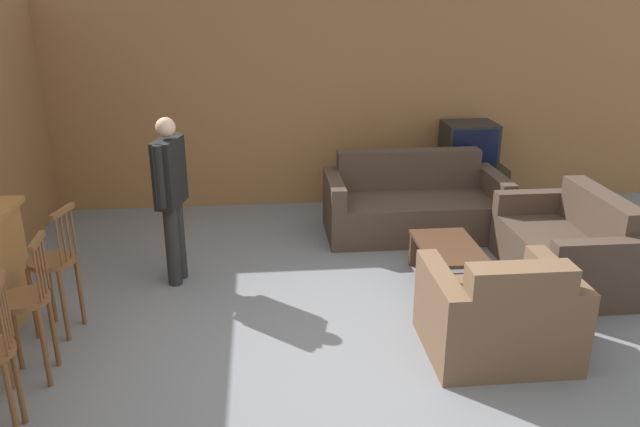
% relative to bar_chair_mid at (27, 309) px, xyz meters
% --- Properties ---
extents(ground_plane, '(24.00, 24.00, 0.00)m').
position_rel_bar_chair_mid_xyz_m(ground_plane, '(2.25, -0.02, -0.55)').
color(ground_plane, slate).
extents(wall_back, '(9.40, 0.08, 2.60)m').
position_rel_bar_chair_mid_xyz_m(wall_back, '(2.25, 3.72, 0.75)').
color(wall_back, olive).
rests_on(wall_back, ground_plane).
extents(bar_chair_mid, '(0.39, 0.39, 1.07)m').
position_rel_bar_chair_mid_xyz_m(bar_chair_mid, '(0.00, 0.00, 0.00)').
color(bar_chair_mid, brown).
rests_on(bar_chair_mid, ground_plane).
extents(bar_chair_far, '(0.44, 0.44, 1.07)m').
position_rel_bar_chair_mid_xyz_m(bar_chair_far, '(-0.00, 0.64, 0.00)').
color(bar_chair_far, brown).
rests_on(bar_chair_far, ground_plane).
extents(couch_far, '(1.98, 0.95, 0.89)m').
position_rel_bar_chair_mid_xyz_m(couch_far, '(3.36, 2.54, -0.24)').
color(couch_far, '#423328').
rests_on(couch_far, ground_plane).
extents(armchair_near, '(1.06, 0.90, 0.87)m').
position_rel_bar_chair_mid_xyz_m(armchair_near, '(3.41, -0.01, -0.24)').
color(armchair_near, brown).
rests_on(armchair_near, ground_plane).
extents(loveseat_right, '(0.87, 1.51, 0.85)m').
position_rel_bar_chair_mid_xyz_m(loveseat_right, '(4.54, 1.21, -0.24)').
color(loveseat_right, '#423328').
rests_on(loveseat_right, ground_plane).
extents(coffee_table, '(0.55, 0.89, 0.38)m').
position_rel_bar_chair_mid_xyz_m(coffee_table, '(3.38, 1.23, -0.23)').
color(coffee_table, '#472D1E').
rests_on(coffee_table, ground_plane).
extents(tv_unit, '(0.95, 0.51, 0.54)m').
position_rel_bar_chair_mid_xyz_m(tv_unit, '(4.22, 3.32, -0.28)').
color(tv_unit, '#2D2319').
rests_on(tv_unit, ground_plane).
extents(tv, '(0.63, 0.52, 0.56)m').
position_rel_bar_chair_mid_xyz_m(tv, '(4.22, 3.32, 0.27)').
color(tv, black).
rests_on(tv, tv_unit).
extents(person_by_window, '(0.26, 0.54, 1.58)m').
position_rel_bar_chair_mid_xyz_m(person_by_window, '(0.82, 1.51, 0.34)').
color(person_by_window, black).
rests_on(person_by_window, ground_plane).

